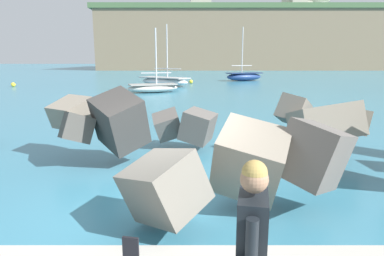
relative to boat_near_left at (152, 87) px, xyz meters
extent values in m
plane|color=teal|center=(2.85, -21.91, -0.42)|extent=(400.00, 400.00, 0.00)
cube|color=#605B56|center=(2.51, -17.79, 0.33)|extent=(1.03, 1.00, 1.07)
cube|color=#4C4944|center=(0.35, -19.61, 0.60)|extent=(1.09, 1.12, 0.95)
cube|color=#3D3A38|center=(1.43, -19.52, 0.76)|extent=(1.56, 1.88, 1.75)
cube|color=#605B56|center=(5.40, -22.22, 0.67)|extent=(1.57, 1.34, 1.37)
cube|color=gray|center=(6.58, -19.67, 0.74)|extent=(1.67, 1.48, 1.29)
cube|color=gray|center=(4.28, -22.22, 0.57)|extent=(1.47, 1.64, 1.59)
cube|color=gray|center=(-0.08, -18.70, 0.86)|extent=(1.31, 1.38, 0.92)
cube|color=gray|center=(7.55, -19.07, 0.70)|extent=(1.16, 1.14, 0.90)
cube|color=#605B56|center=(3.45, -18.07, 0.34)|extent=(1.27, 1.32, 1.06)
cube|color=slate|center=(2.82, -22.85, 0.33)|extent=(1.64, 1.49, 1.32)
cube|color=slate|center=(6.10, -18.64, 0.90)|extent=(1.20, 1.17, 1.06)
cube|color=black|center=(3.72, -25.52, 1.02)|extent=(0.29, 0.42, 0.60)
sphere|color=#A87A5B|center=(3.72, -25.52, 1.45)|extent=(0.21, 0.21, 0.21)
sphere|color=tan|center=(3.72, -25.52, 1.50)|extent=(0.19, 0.19, 0.19)
cylinder|color=black|center=(3.84, -25.15, 1.14)|extent=(0.19, 0.53, 0.41)
cylinder|color=black|center=(3.67, -25.76, 0.98)|extent=(0.09, 0.09, 0.56)
cube|color=black|center=(2.82, -25.67, 0.99)|extent=(0.12, 0.04, 0.16)
ellipsoid|color=beige|center=(0.00, 0.00, -0.07)|extent=(4.52, 2.88, 0.71)
cube|color=#9C9991|center=(0.00, 0.00, 0.25)|extent=(4.16, 2.65, 0.10)
cylinder|color=silver|center=(0.30, 0.11, 2.54)|extent=(0.12, 0.12, 4.51)
cylinder|color=silver|center=(0.30, 0.11, 1.19)|extent=(2.43, 0.93, 0.08)
ellipsoid|color=white|center=(0.36, 7.04, 0.02)|extent=(6.11, 5.42, 0.89)
cube|color=#ACACAC|center=(0.36, 7.04, 0.43)|extent=(5.62, 4.98, 0.10)
cylinder|color=silver|center=(0.72, 6.76, 3.11)|extent=(0.12, 0.12, 5.28)
cylinder|color=silver|center=(0.72, 6.76, 1.37)|extent=(2.93, 2.30, 0.08)
ellipsoid|color=navy|center=(9.97, 15.32, 0.09)|extent=(5.24, 3.57, 1.03)
cube|color=navy|center=(9.97, 15.32, 0.57)|extent=(4.82, 3.29, 0.10)
cylinder|color=silver|center=(9.63, 15.18, 3.43)|extent=(0.12, 0.12, 5.66)
cylinder|color=silver|center=(9.63, 15.18, 1.51)|extent=(2.75, 1.20, 0.08)
sphere|color=yellow|center=(-14.78, 5.85, -0.20)|extent=(0.44, 0.44, 0.44)
sphere|color=yellow|center=(3.14, 10.49, -0.20)|extent=(0.44, 0.44, 0.44)
cube|color=#847056|center=(27.73, 74.86, 6.88)|extent=(96.19, 40.46, 14.61)
cube|color=#4C6B42|center=(27.73, 74.86, 14.79)|extent=(98.11, 41.27, 1.20)
cylinder|color=silver|center=(42.85, 81.16, 17.03)|extent=(5.54, 5.54, 3.29)
cube|color=beige|center=(32.22, 73.32, 17.91)|extent=(4.48, 6.73, 5.05)
cube|color=#B2ADA3|center=(33.15, 72.57, 18.26)|extent=(4.33, 7.70, 5.76)
cube|color=beige|center=(35.39, 75.58, 17.19)|extent=(5.29, 4.84, 3.61)
cube|color=#66564C|center=(35.39, 75.58, 19.14)|extent=(5.56, 5.08, 0.30)
cube|color=#B2ADA3|center=(5.88, 77.69, 17.70)|extent=(6.01, 7.75, 4.62)
camera|label=1|loc=(3.26, -27.82, 2.31)|focal=31.08mm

